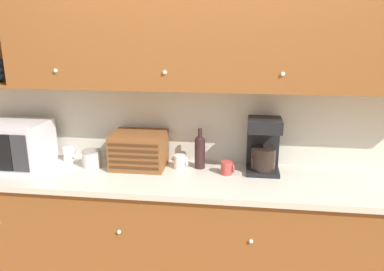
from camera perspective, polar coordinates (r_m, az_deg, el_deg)
ground_plane at (r=3.33m, az=0.53°, el=-18.83°), size 24.00×24.00×0.00m
wall_back at (r=2.83m, az=0.67°, el=3.69°), size 5.79×0.06×2.60m
counter_unit at (r=2.82m, az=-0.26°, el=-14.80°), size 3.41×0.66×0.92m
backsplash_panel at (r=2.82m, az=0.57°, el=1.77°), size 3.39×0.01×0.59m
upper_cabinets at (r=2.56m, az=3.85°, el=14.94°), size 3.39×0.35×0.71m
microwave at (r=3.07m, az=-25.89°, el=-1.19°), size 0.52×0.40×0.33m
mug_patterned_third at (r=3.04m, az=-18.20°, el=-2.68°), size 0.09×0.08×0.11m
storage_canister at (r=2.85m, az=-15.00°, el=-3.42°), size 0.14×0.14×0.13m
bread_box at (r=2.76m, az=-8.06°, el=-2.20°), size 0.38×0.31×0.26m
mug_blue_second at (r=2.74m, az=-1.81°, el=-4.01°), size 0.10×0.09×0.10m
wine_bottle at (r=2.71m, az=1.21°, el=-2.25°), size 0.08×0.08×0.30m
mug at (r=2.64m, az=5.38°, el=-4.94°), size 0.09×0.08×0.09m
coffee_maker at (r=2.68m, az=10.84°, el=-1.45°), size 0.23×0.23×0.39m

